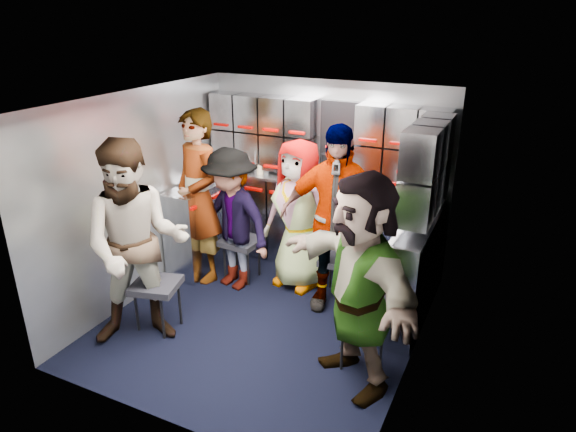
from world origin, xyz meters
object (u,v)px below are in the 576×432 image
at_px(jump_seat_mid_left, 241,243).
at_px(attendant_arc_e, 359,283).
at_px(jump_seat_center, 305,246).
at_px(attendant_arc_d, 335,220).
at_px(jump_seat_mid_right, 339,262).
at_px(attendant_standing, 198,197).
at_px(attendant_arc_a, 137,245).
at_px(jump_seat_near_left, 156,288).
at_px(attendant_arc_c, 298,215).
at_px(jump_seat_near_right, 363,327).
at_px(attendant_arc_b, 232,220).

xyz_separation_m(jump_seat_mid_left, attendant_arc_e, (1.68, -1.08, 0.46)).
bearing_deg(jump_seat_center, attendant_arc_d, -40.35).
distance_m(jump_seat_mid_right, attendant_standing, 1.64).
bearing_deg(jump_seat_mid_left, attendant_arc_a, -98.90).
relative_size(jump_seat_near_left, jump_seat_mid_left, 1.04).
relative_size(attendant_standing, attendant_arc_e, 1.06).
bearing_deg(attendant_arc_c, jump_seat_near_left, -110.52).
relative_size(jump_seat_mid_right, attendant_arc_e, 0.25).
bearing_deg(attendant_standing, attendant_arc_d, 26.22).
bearing_deg(attendant_standing, attendant_arc_e, 0.06).
xyz_separation_m(jump_seat_near_left, attendant_arc_c, (0.83, 1.32, 0.38)).
xyz_separation_m(jump_seat_mid_left, jump_seat_mid_right, (1.11, 0.09, -0.03)).
distance_m(jump_seat_center, attendant_arc_e, 1.84).
xyz_separation_m(jump_seat_near_right, attendant_arc_e, (-0.00, -0.18, 0.50)).
bearing_deg(jump_seat_near_left, attendant_arc_e, 2.87).
distance_m(jump_seat_center, attendant_arc_b, 0.89).
bearing_deg(jump_seat_mid_left, attendant_arc_d, -4.77).
xyz_separation_m(jump_seat_mid_left, attendant_arc_d, (1.11, -0.09, 0.51)).
bearing_deg(jump_seat_near_left, attendant_arc_d, 39.48).
height_order(jump_seat_mid_right, attendant_arc_a, attendant_arc_a).
distance_m(attendant_standing, attendant_arc_d, 1.53).
height_order(jump_seat_near_left, jump_seat_near_right, jump_seat_near_left).
bearing_deg(jump_seat_mid_right, attendant_arc_c, 173.34).
distance_m(attendant_arc_a, attendant_arc_d, 1.83).
relative_size(jump_seat_mid_left, jump_seat_center, 1.03).
distance_m(jump_seat_mid_left, jump_seat_mid_right, 1.11).
height_order(attendant_arc_c, attendant_arc_e, attendant_arc_e).
bearing_deg(attendant_arc_e, attendant_arc_b, -169.56).
height_order(attendant_arc_c, attendant_arc_d, attendant_arc_d).
bearing_deg(jump_seat_center, jump_seat_mid_right, -25.79).
bearing_deg(attendant_arc_d, attendant_arc_b, 175.91).
height_order(attendant_standing, attendant_arc_e, attendant_standing).
xyz_separation_m(attendant_arc_b, attendant_arc_d, (1.11, 0.09, 0.17)).
relative_size(jump_seat_center, attendant_arc_a, 0.25).
distance_m(jump_seat_near_right, attendant_arc_a, 2.02).
height_order(jump_seat_mid_left, attendant_arc_c, attendant_arc_c).
height_order(jump_seat_mid_left, attendant_standing, attendant_standing).
distance_m(jump_seat_mid_left, attendant_arc_a, 1.47).
xyz_separation_m(jump_seat_near_right, attendant_standing, (-2.10, 0.75, 0.55)).
height_order(jump_seat_center, attendant_arc_c, attendant_arc_c).
distance_m(attendant_arc_c, attendant_arc_e, 1.63).
height_order(attendant_arc_a, attendant_arc_c, attendant_arc_a).
distance_m(jump_seat_near_left, attendant_arc_a, 0.53).
height_order(jump_seat_mid_left, jump_seat_center, jump_seat_mid_left).
xyz_separation_m(attendant_arc_a, attendant_arc_e, (1.89, 0.27, -0.05)).
bearing_deg(attendant_arc_e, jump_seat_mid_left, -174.11).
bearing_deg(attendant_arc_a, jump_seat_near_right, -20.37).
height_order(jump_seat_near_left, attendant_arc_a, attendant_arc_a).
distance_m(jump_seat_mid_left, attendant_arc_d, 1.22).
relative_size(jump_seat_near_left, attendant_arc_b, 0.32).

